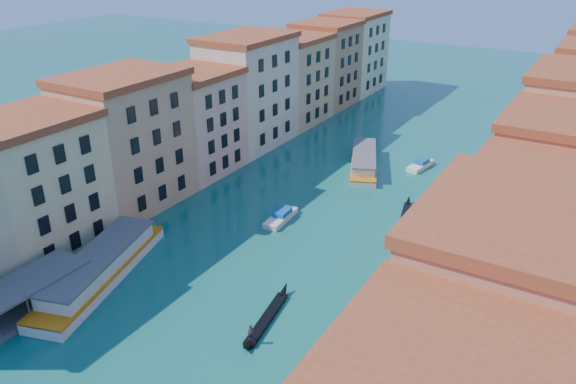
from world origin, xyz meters
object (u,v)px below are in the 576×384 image
Objects in this scene: gondola_fore at (266,317)px; vaporetto_near at (100,268)px; vaporetto_far at (364,160)px; vaporetto_stop at (16,306)px.

vaporetto_near is at bearing 179.45° from gondola_fore.
vaporetto_far is at bearing 59.25° from vaporetto_near.
vaporetto_stop is at bearing -126.96° from vaporetto_far.
vaporetto_stop reaches higher than gondola_fore.
vaporetto_near is at bearing 78.56° from vaporetto_stop.
vaporetto_near is 50.59m from vaporetto_far.
gondola_fore is at bearing -7.46° from vaporetto_near.
gondola_fore is at bearing 29.44° from vaporetto_stop.
vaporetto_far is 1.53× the size of gondola_fore.
vaporetto_far is (12.59, 48.99, -0.28)m from vaporetto_near.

